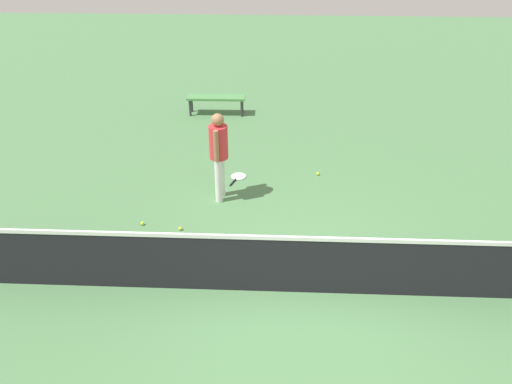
{
  "coord_description": "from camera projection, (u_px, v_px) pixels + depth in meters",
  "views": [
    {
      "loc": [
        0.42,
        5.75,
        4.98
      ],
      "look_at": [
        0.73,
        -1.31,
        0.9
      ],
      "focal_mm": 36.04,
      "sensor_mm": 36.0,
      "label": 1
    }
  ],
  "objects": [
    {
      "name": "courtside_bench",
      "position": [
        216.0,
        99.0,
        13.32
      ],
      "size": [
        1.5,
        0.42,
        0.48
      ],
      "color": "#4C8C4C",
      "rests_on": "ground_plane"
    },
    {
      "name": "tennis_ball_by_net",
      "position": [
        142.0,
        223.0,
        8.94
      ],
      "size": [
        0.07,
        0.07,
        0.07
      ],
      "primitive_type": "sphere",
      "color": "#C6E033",
      "rests_on": "ground_plane"
    },
    {
      "name": "tennis_racket_near_player",
      "position": [
        238.0,
        177.0,
        10.46
      ],
      "size": [
        0.4,
        0.61,
        0.03
      ],
      "color": "white",
      "rests_on": "ground_plane"
    },
    {
      "name": "tennis_ball_near_player",
      "position": [
        318.0,
        174.0,
        10.54
      ],
      "size": [
        0.07,
        0.07,
        0.07
      ],
      "primitive_type": "sphere",
      "color": "#C6E033",
      "rests_on": "ground_plane"
    },
    {
      "name": "player_near_side",
      "position": [
        219.0,
        150.0,
        9.26
      ],
      "size": [
        0.37,
        0.53,
        1.7
      ],
      "color": "white",
      "rests_on": "ground_plane"
    },
    {
      "name": "court_net",
      "position": [
        304.0,
        264.0,
        7.19
      ],
      "size": [
        10.09,
        0.09,
        1.07
      ],
      "color": "#4C4C51",
      "rests_on": "ground_plane"
    },
    {
      "name": "ground_plane",
      "position": [
        302.0,
        292.0,
        7.44
      ],
      "size": [
        40.0,
        40.0,
        0.0
      ],
      "primitive_type": "plane",
      "color": "#4C7A4C"
    },
    {
      "name": "tennis_ball_midcourt",
      "position": [
        180.0,
        229.0,
        8.8
      ],
      "size": [
        0.07,
        0.07,
        0.07
      ],
      "primitive_type": "sphere",
      "color": "#C6E033",
      "rests_on": "ground_plane"
    }
  ]
}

